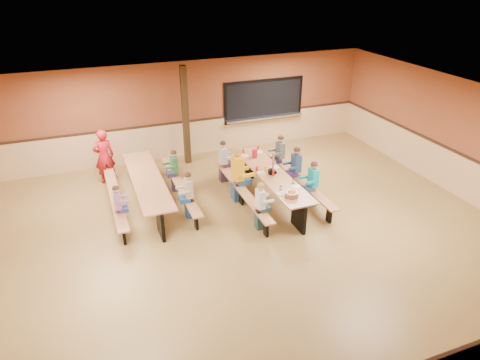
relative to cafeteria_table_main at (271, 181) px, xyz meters
name	(u,v)px	position (x,y,z in m)	size (l,w,h in m)	color
ground	(246,234)	(-1.24, -1.34, -0.53)	(12.00, 12.00, 0.00)	olive
room_envelope	(246,208)	(-1.24, -1.34, 0.16)	(12.04, 10.04, 3.02)	brown
kitchen_pass_through	(264,102)	(1.36, 3.62, 0.96)	(2.78, 0.28, 1.38)	black
structural_post	(185,116)	(-1.44, 3.06, 0.97)	(0.18, 0.18, 3.00)	black
cafeteria_table_main	(271,181)	(0.00, 0.00, 0.00)	(1.91, 3.70, 0.74)	#AE6F45
cafeteria_table_second	(148,186)	(-3.05, 0.85, 0.00)	(1.91, 3.70, 0.74)	#AE6F45
seated_child_white_left	(260,206)	(-0.83, -1.20, 0.06)	(0.35, 0.29, 1.17)	white
seated_adult_yellow	(238,174)	(-0.83, 0.27, 0.21)	(0.50, 0.41, 1.47)	yellow
seated_child_grey_left	(223,162)	(-0.83, 1.42, 0.08)	(0.37, 0.30, 1.20)	#B8B8B8
seated_child_teal_right	(313,184)	(0.82, -0.70, 0.08)	(0.37, 0.30, 1.21)	#0E9CAA
seated_child_navy_right	(296,169)	(0.82, 0.21, 0.10)	(0.39, 0.32, 1.24)	navy
seated_child_char_right	(280,156)	(0.82, 1.19, 0.09)	(0.38, 0.31, 1.23)	#545C60
seated_child_purple_sec	(118,208)	(-3.88, -0.06, 0.03)	(0.32, 0.26, 1.11)	#995C93
seated_child_green_sec	(175,171)	(-2.23, 1.36, 0.06)	(0.35, 0.28, 1.16)	#29693F
seated_child_tan_sec	(189,195)	(-2.23, -0.13, 0.07)	(0.36, 0.29, 1.19)	tan
standing_woman	(104,156)	(-3.93, 2.55, 0.26)	(0.57, 0.37, 1.56)	#B4141E
punch_pitcher	(255,154)	(-0.01, 1.10, 0.32)	(0.16, 0.16, 0.22)	red
chip_bowl	(292,194)	(-0.08, -1.29, 0.29)	(0.32, 0.32, 0.15)	#F4A326
napkin_dispenser	(271,172)	(-0.03, -0.03, 0.28)	(0.10, 0.14, 0.13)	black
condiment_mustard	(265,169)	(-0.13, 0.12, 0.30)	(0.06, 0.06, 0.17)	yellow
condiment_ketchup	(273,173)	(-0.03, -0.15, 0.30)	(0.06, 0.06, 0.17)	#B2140F
table_paddle	(273,168)	(0.04, 0.01, 0.35)	(0.16, 0.16, 0.56)	black
place_settings	(271,171)	(0.00, 0.00, 0.27)	(0.65, 3.30, 0.11)	beige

